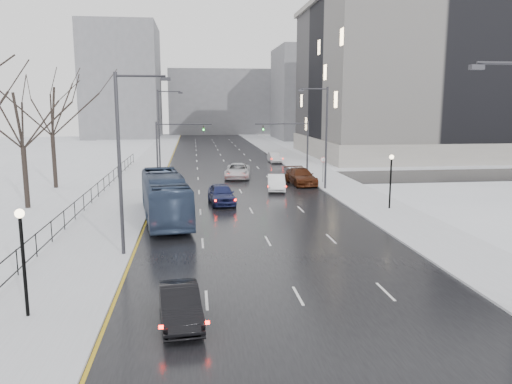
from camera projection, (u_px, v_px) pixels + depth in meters
name	position (u px, v px, depth m)	size (l,w,h in m)	color
road	(227.00, 166.00, 67.82)	(16.00, 150.00, 0.04)	black
cross_road	(234.00, 179.00, 56.09)	(130.00, 10.00, 0.04)	black
sidewalk_left	(148.00, 167.00, 66.52)	(5.00, 150.00, 0.16)	silver
sidewalk_right	(302.00, 165.00, 69.09)	(5.00, 150.00, 0.16)	silver
park_strip	(75.00, 168.00, 65.37)	(14.00, 150.00, 0.12)	white
tree_park_d	(28.00, 209.00, 40.24)	(8.75, 8.75, 12.50)	black
tree_park_e	(56.00, 189.00, 49.96)	(9.45, 9.45, 13.50)	black
iron_fence	(78.00, 206.00, 36.76)	(0.06, 70.00, 1.30)	black
streetlight_r_mid	(324.00, 133.00, 48.30)	(2.95, 0.25, 10.00)	#2D2D33
streetlight_l_near	(123.00, 156.00, 26.76)	(2.95, 0.25, 10.00)	#2D2D33
streetlight_l_far	(161.00, 128.00, 58.03)	(2.95, 0.25, 10.00)	#2D2D33
lamppost_l	(22.00, 247.00, 19.06)	(0.36, 0.36, 4.28)	black
lamppost_r_mid	(391.00, 174.00, 39.33)	(0.36, 0.36, 4.28)	black
mast_signal_right	(298.00, 142.00, 56.27)	(6.10, 0.33, 6.50)	#2D2D33
mast_signal_left	(167.00, 144.00, 54.48)	(6.10, 0.33, 6.50)	#2D2D33
no_uturn_sign	(323.00, 162.00, 52.91)	(0.60, 0.06, 2.70)	#2D2D33
civic_building	(434.00, 87.00, 81.88)	(41.00, 31.00, 24.80)	gray
bldg_far_right	(325.00, 94.00, 123.09)	(24.00, 20.00, 22.00)	slate
bldg_far_left	(122.00, 82.00, 126.24)	(18.00, 22.00, 28.00)	slate
bldg_far_center	(222.00, 102.00, 144.94)	(30.00, 18.00, 18.00)	slate
sedan_left_near	(180.00, 305.00, 19.15)	(1.48, 4.24, 1.40)	black
bus	(165.00, 197.00, 36.23)	(2.81, 11.99, 3.34)	#2C3B56
sedan_center_near	(221.00, 194.00, 42.05)	(2.00, 4.97, 1.69)	#1A204E
sedan_right_near	(276.00, 183.00, 48.57)	(1.65, 4.73, 1.56)	white
sedan_right_cross	(238.00, 171.00, 56.82)	(2.75, 5.97, 1.66)	silver
sedan_right_far	(301.00, 176.00, 52.34)	(2.36, 5.80, 1.68)	#401A0B
sedan_right_distant	(275.00, 157.00, 72.22)	(1.54, 4.41, 1.45)	silver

